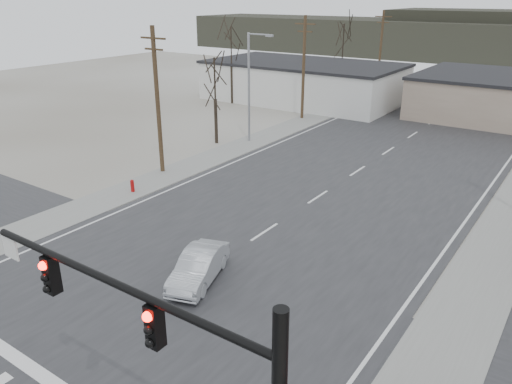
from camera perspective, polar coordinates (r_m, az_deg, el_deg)
ground at (r=21.47m, az=-11.30°, el=-12.39°), size 140.00×140.00×0.00m
main_road at (r=32.31m, az=7.91°, el=-0.04°), size 18.00×110.00×0.05m
cross_road at (r=21.46m, az=-11.31°, el=-12.35°), size 90.00×10.00×0.04m
sidewalk_left at (r=41.62m, az=-1.94°, el=5.16°), size 3.00×90.00×0.06m
traffic_signal_mast at (r=10.69m, az=-6.71°, el=-20.93°), size 8.95×0.43×7.20m
fire_hydrant at (r=32.88m, az=-13.95°, el=0.70°), size 0.24×0.24×0.87m
building_left_far at (r=60.41m, az=5.42°, el=12.46°), size 22.30×12.30×4.50m
upole_left_b at (r=35.11m, az=-11.20°, el=10.38°), size 2.20×0.30×10.00m
upole_left_c at (r=50.90m, az=5.46°, el=14.11°), size 2.20×0.30×10.00m
upole_left_d at (r=68.91m, az=14.05°, el=15.56°), size 2.20×0.30×10.00m
streetlight_main at (r=42.18m, az=-0.60°, el=12.45°), size 2.40×0.25×9.00m
tree_left_near at (r=41.91m, az=-4.73°, el=12.51°), size 3.30×3.30×7.35m
tree_left_far at (r=64.30m, az=9.93°, el=16.42°), size 3.96×3.96×8.82m
tree_left_mid at (r=58.21m, az=-2.85°, el=16.17°), size 3.96×3.96×8.82m
hill_left at (r=114.92m, az=10.30°, el=17.22°), size 70.00×18.00×7.00m
sedan_crossing at (r=22.28m, az=-6.57°, el=-8.48°), size 2.72×4.45×1.38m
car_far_a at (r=57.31m, az=21.60°, el=9.01°), size 3.51×5.19×1.40m
car_far_b at (r=65.11m, az=17.66°, el=10.80°), size 2.30×3.88×1.24m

